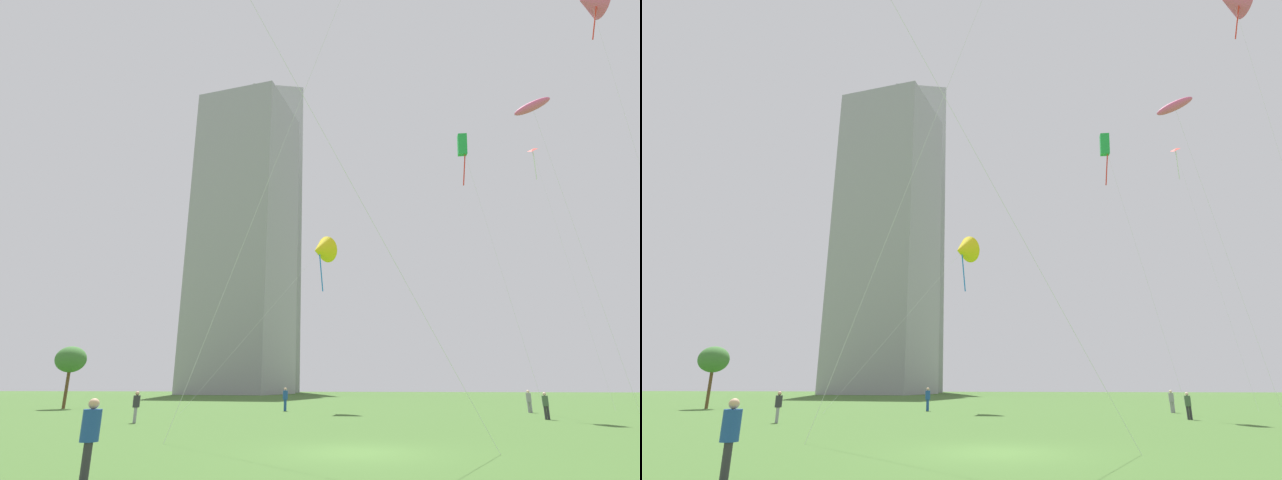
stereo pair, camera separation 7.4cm
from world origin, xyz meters
The scene contains 14 objects.
ground centered at (0.00, 0.00, 0.00)m, with size 280.00×280.00×0.00m, color #3D6028.
person_standing_1 centered at (10.79, 23.51, 0.93)m, with size 0.36×0.36×1.61m.
person_standing_2 centered at (9.88, 15.94, 0.90)m, with size 0.35×0.35×1.56m.
person_standing_3 centered at (-13.00, 9.60, 0.94)m, with size 0.36×0.36×1.63m.
person_standing_4 centered at (-7.82, 22.84, 1.02)m, with size 0.39×0.39×1.77m.
person_standing_5 centered at (-5.11, -5.70, 0.97)m, with size 0.37×0.37×1.68m.
kite_flying_0 centered at (-5.16, 24.41, 13.64)m, with size 10.91×7.93×15.03m.
kite_flying_1 centered at (17.79, 36.06, 26.96)m, with size 1.22×9.35×28.43m.
kite_flying_2 centered at (7.79, 22.87, 22.19)m, with size 3.93×1.91×23.28m.
kite_flying_5 centered at (18.71, 19.12, 32.74)m, with size 2.54×4.37×34.16m.
kite_flying_6 centered at (12.22, 17.35, 22.09)m, with size 5.81×3.16×22.75m.
park_tree_0 centered at (-27.65, 23.11, 4.13)m, with size 2.58×2.58×5.30m.
distant_highrise_0 centered at (-35.89, 92.01, 37.67)m, with size 20.83×20.67×75.34m, color #939399.
distant_highrise_1 centered at (-38.43, 127.07, 50.71)m, with size 17.37×20.20×101.41m, color #A8A8AD.
Camera 2 is at (1.47, -15.23, 1.94)m, focal length 25.98 mm.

